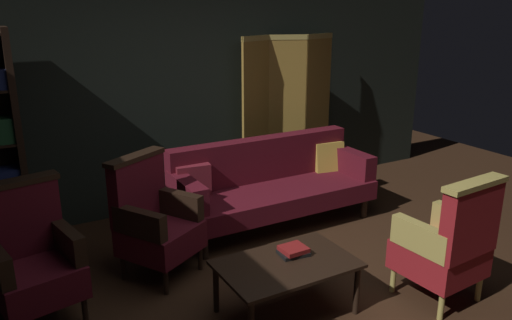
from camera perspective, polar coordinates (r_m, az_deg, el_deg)
The scene contains 10 objects.
ground_plane at distance 4.12m, azimuth 5.72°, elevation -15.65°, with size 10.00×10.00×0.00m, color #331E11.
back_wall at distance 5.70m, azimuth -8.34°, elevation 8.60°, with size 7.20×0.10×2.80m, color black.
folding_screen at distance 6.14m, azimuth 3.54°, elevation 5.43°, with size 1.32×0.20×1.90m.
velvet_couch at distance 5.29m, azimuth 1.68°, elevation -2.49°, with size 2.12×0.78×0.88m.
coffee_table at distance 3.80m, azimuth 3.48°, elevation -12.10°, with size 1.00×0.64×0.42m.
armchair_gilt_accent at distance 4.15m, azimuth 20.86°, elevation -8.79°, with size 0.62×0.61×1.04m.
armchair_wing_left at distance 4.02m, azimuth -24.00°, elevation -10.09°, with size 0.68×0.67×1.04m.
armchair_wing_right at distance 4.36m, azimuth -11.47°, elevation -6.68°, with size 0.79×0.79×1.04m.
book_black_cloth at distance 3.88m, azimuth 4.25°, elevation -10.42°, with size 0.22×0.17×0.03m, color black.
book_red_leather at distance 3.87m, azimuth 4.26°, elevation -10.01°, with size 0.19×0.17×0.04m, color maroon.
Camera 1 is at (-2.05, -2.80, 2.23)m, focal length 35.38 mm.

